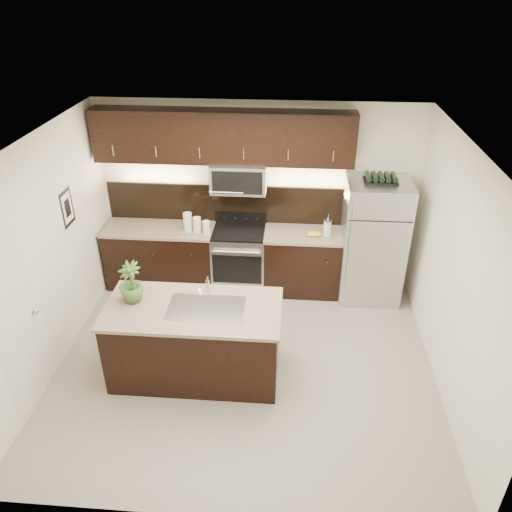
# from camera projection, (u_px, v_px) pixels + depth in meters

# --- Properties ---
(ground) EXTENTS (4.50, 4.50, 0.00)m
(ground) POSITION_uv_depth(u_px,v_px,m) (245.00, 362.00, 6.10)
(ground) COLOR gray
(ground) RESTS_ON ground
(room_walls) EXTENTS (4.52, 4.02, 2.71)m
(room_walls) POSITION_uv_depth(u_px,v_px,m) (233.00, 242.00, 5.22)
(room_walls) COLOR silver
(room_walls) RESTS_ON ground
(counter_run) EXTENTS (3.51, 0.65, 0.94)m
(counter_run) POSITION_uv_depth(u_px,v_px,m) (226.00, 258.00, 7.35)
(counter_run) COLOR black
(counter_run) RESTS_ON ground
(upper_fixtures) EXTENTS (3.49, 0.40, 1.66)m
(upper_fixtures) POSITION_uv_depth(u_px,v_px,m) (225.00, 145.00, 6.64)
(upper_fixtures) COLOR black
(upper_fixtures) RESTS_ON counter_run
(island) EXTENTS (1.96, 0.96, 0.94)m
(island) POSITION_uv_depth(u_px,v_px,m) (195.00, 341.00, 5.73)
(island) COLOR black
(island) RESTS_ON ground
(sink_faucet) EXTENTS (0.84, 0.50, 0.28)m
(sink_faucet) POSITION_uv_depth(u_px,v_px,m) (206.00, 306.00, 5.48)
(sink_faucet) COLOR silver
(sink_faucet) RESTS_ON island
(refrigerator) EXTENTS (0.85, 0.77, 1.76)m
(refrigerator) POSITION_uv_depth(u_px,v_px,m) (372.00, 241.00, 6.95)
(refrigerator) COLOR #B2B2B7
(refrigerator) RESTS_ON ground
(wine_rack) EXTENTS (0.44, 0.27, 0.10)m
(wine_rack) POSITION_uv_depth(u_px,v_px,m) (381.00, 178.00, 6.48)
(wine_rack) COLOR black
(wine_rack) RESTS_ON refrigerator
(plant) EXTENTS (0.35, 0.35, 0.48)m
(plant) POSITION_uv_depth(u_px,v_px,m) (131.00, 282.00, 5.49)
(plant) COLOR #395C24
(plant) RESTS_ON island
(canisters) EXTENTS (0.39, 0.19, 0.27)m
(canisters) POSITION_uv_depth(u_px,v_px,m) (195.00, 224.00, 7.02)
(canisters) COLOR silver
(canisters) RESTS_ON counter_run
(french_press) EXTENTS (0.11, 0.11, 0.32)m
(french_press) POSITION_uv_depth(u_px,v_px,m) (327.00, 228.00, 6.91)
(french_press) COLOR silver
(french_press) RESTS_ON counter_run
(bananas) EXTENTS (0.21, 0.17, 0.06)m
(bananas) POSITION_uv_depth(u_px,v_px,m) (310.00, 234.00, 6.95)
(bananas) COLOR yellow
(bananas) RESTS_ON counter_run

